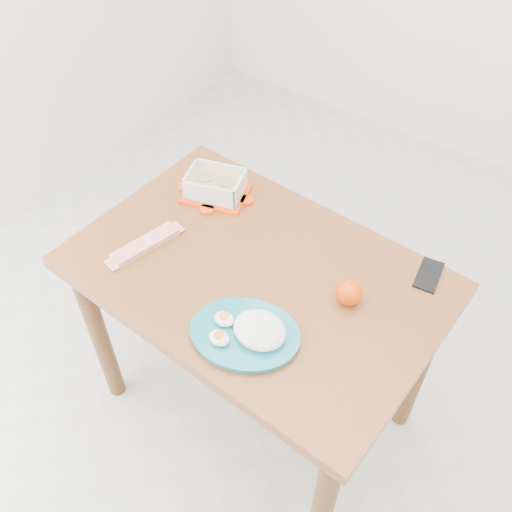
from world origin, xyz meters
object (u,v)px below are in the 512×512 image
Objects in this scene: dining_table at (256,298)px; rice_plate at (249,331)px; smartphone at (429,275)px; orange_fruit at (349,293)px; food_container at (215,185)px.

dining_table is 0.27m from rice_plate.
dining_table is 3.00× the size of rice_plate.
rice_plate is 0.54m from smartphone.
dining_table is 0.31m from orange_fruit.
orange_fruit is at bearing -31.06° from food_container.
orange_fruit is (0.55, -0.14, -0.01)m from food_container.
food_container reaches higher than smartphone.
rice_plate is at bearing -60.50° from food_container.
dining_table is at bearing -168.81° from orange_fruit.
food_container is at bearing 149.86° from dining_table.
orange_fruit is (0.26, 0.05, 0.16)m from dining_table.
food_container is (-0.29, 0.19, 0.16)m from dining_table.
dining_table is at bearing 101.30° from rice_plate.
orange_fruit reaches higher than dining_table.
smartphone is at bearing 37.94° from rice_plate.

